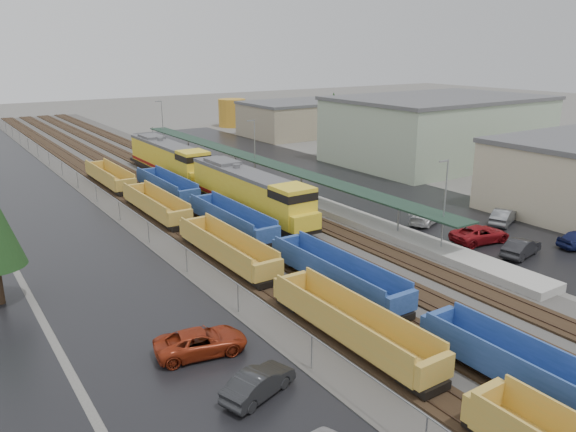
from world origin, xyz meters
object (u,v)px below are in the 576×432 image
Objects in this scene: locomotive_lead at (251,192)px; well_string_blue at (336,275)px; parked_car_west_b at (259,383)px; parked_car_west_c at (201,342)px; parked_car_east_e at (503,217)px; locomotive_trail at (169,159)px; storage_tank at (232,113)px; parked_car_east_a at (521,248)px; well_string_yellow at (279,282)px; parked_car_east_c at (427,217)px; parked_car_east_b at (480,234)px.

locomotive_lead is 19.25m from well_string_blue.
parked_car_west_b is 5.21m from parked_car_west_c.
locomotive_lead is 24.67m from parked_car_east_e.
locomotive_trail is 4.99× the size of parked_car_west_b.
storage_tank reaches higher than parked_car_east_a.
well_string_yellow reaches higher than parked_car_east_e.
parked_car_east_c is (20.90, 6.02, -0.42)m from well_string_yellow.
locomotive_lead is at bearing -25.35° from parked_car_west_c.
storage_tank is 76.57m from parked_car_east_e.
well_string_yellow is 1.18× the size of well_string_blue.
parked_car_east_c is (28.55, 9.85, -0.03)m from parked_car_west_c.
locomotive_lead is 21.00m from locomotive_trail.
parked_car_east_b is (0.01, 4.07, 0.01)m from parked_car_east_a.
parked_car_east_c is (-17.32, -71.48, -2.21)m from storage_tank.
parked_car_east_e is at bearing 7.56° from well_string_blue.
parked_car_east_c is (12.90, -11.51, -1.83)m from locomotive_lead.
locomotive_lead is at bearing 65.48° from well_string_yellow.
storage_tank reaches higher than locomotive_trail.
parked_car_west_c is at bearing -110.28° from locomotive_trail.
well_string_yellow is at bearing -114.52° from locomotive_lead.
parked_car_east_c is 1.03× the size of parked_car_east_e.
parked_car_west_b is 31.71m from parked_car_east_c.
locomotive_trail is 4.43× the size of parked_car_east_c.
locomotive_trail is 49.31m from storage_tank.
parked_car_east_b is (16.68, 0.85, -0.35)m from well_string_blue.
well_string_blue is at bearing 94.73° from parked_car_east_c.
well_string_blue is 14.67× the size of parked_car_west_c.
storage_tank is at bearing -23.62° from parked_car_east_a.
well_string_yellow is 15.38× the size of storage_tank.
well_string_blue is at bearing 74.86° from parked_car_east_e.
locomotive_trail is 45.20m from parked_car_west_c.
well_string_blue is (-4.00, -18.78, -1.41)m from locomotive_lead.
well_string_blue is 13.48m from parked_car_west_b.
parked_car_west_c is at bearing -126.23° from locomotive_lead.
parked_car_east_c is at bearing -80.42° from parked_car_west_b.
parked_car_east_a is 0.98× the size of parked_car_east_e.
parked_car_east_c is at bearing 23.26° from well_string_blue.
storage_tank is at bearing -46.31° from parked_car_west_b.
well_string_blue is (-4.00, -39.78, -1.41)m from locomotive_trail.
parked_car_west_b is at bearing -127.96° from well_string_yellow.
locomotive_trail is 4.66× the size of parked_car_east_a.
parked_car_east_a is at bearing -102.08° from storage_tank.
storage_tank is at bearing -32.15° from parked_car_east_c.
well_string_yellow is 21.16m from parked_car_east_a.
storage_tank is (30.22, 59.97, 0.38)m from locomotive_lead.
parked_car_east_c is (0.22, 6.41, -0.06)m from parked_car_east_b.
locomotive_trail is 44.86m from parked_car_east_a.
parked_car_west_b is 28.07m from parked_car_east_a.
locomotive_trail is 3.87× the size of parked_car_east_b.
locomotive_trail is 4.57× the size of parked_car_east_e.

